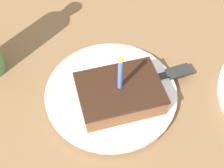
{
  "coord_description": "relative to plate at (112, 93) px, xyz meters",
  "views": [
    {
      "loc": [
        -0.29,
        0.08,
        0.46
      ],
      "look_at": [
        0.02,
        -0.0,
        0.04
      ],
      "focal_mm": 50.0,
      "sensor_mm": 36.0,
      "label": 1
    }
  ],
  "objects": [
    {
      "name": "cake_slice",
      "position": [
        -0.02,
        -0.01,
        0.03
      ],
      "size": [
        0.1,
        0.14,
        0.11
      ],
      "color": "brown",
      "rests_on": "plate"
    },
    {
      "name": "plate",
      "position": [
        0.0,
        0.0,
        0.0
      ],
      "size": [
        0.23,
        0.23,
        0.02
      ],
      "color": "silver",
      "rests_on": "ground_plane"
    },
    {
      "name": "fork",
      "position": [
        0.0,
        -0.08,
        0.01
      ],
      "size": [
        0.03,
        0.17,
        0.0
      ],
      "color": "#262626",
      "rests_on": "plate"
    },
    {
      "name": "ground_plane",
      "position": [
        -0.02,
        0.0,
        -0.03
      ],
      "size": [
        2.4,
        2.4,
        0.04
      ],
      "color": "brown",
      "rests_on": "ground"
    }
  ]
}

